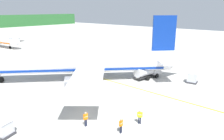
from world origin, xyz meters
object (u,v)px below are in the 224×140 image
Objects in this scene: crew_marshaller at (140,116)px; crew_supervisor at (86,118)px; cargo_container_mid at (192,78)px; crew_loader_left at (97,87)px; crew_loader_right at (121,125)px; cargo_container_near at (3,128)px; airliner_foreground at (79,63)px; service_truck_catering at (148,71)px.

crew_marshaller is 0.97× the size of crew_supervisor.
cargo_container_mid is 17.68m from crew_loader_left.
crew_loader_right is at bearing -177.92° from cargo_container_mid.
cargo_container_near is 1.24× the size of crew_loader_right.
crew_loader_left is at bearing 70.79° from crew_marshaller.
airliner_foreground is 19.70m from crew_loader_right.
crew_loader_right is at bearing 172.20° from crew_marshaller.
airliner_foreground is at bearing 137.31° from service_truck_catering.
crew_loader_right is 0.97× the size of crew_supervisor.
airliner_foreground reaches higher than cargo_container_near.
cargo_container_near is at bearing 164.89° from cargo_container_mid.
service_truck_catering reaches higher than crew_loader_left.
cargo_container_near is 31.25m from cargo_container_mid.
cargo_container_mid reaches higher than crew_loader_right.
cargo_container_mid is at bearing -69.12° from service_truck_catering.
cargo_container_near reaches higher than crew_marshaller.
crew_supervisor is (-8.33, -6.57, 0.10)m from crew_loader_left.
service_truck_catering is at bearing 110.88° from cargo_container_mid.
crew_loader_left is at bearing 5.70° from cargo_container_near.
cargo_container_near is 1.23× the size of crew_marshaller.
cargo_container_near is (-17.58, -8.45, -2.44)m from airliner_foreground.
airliner_foreground is 13.27m from service_truck_catering.
crew_marshaller reaches higher than crew_loader_left.
airliner_foreground is 17.28m from crew_supervisor.
crew_supervisor is at bearing -141.73° from crew_loader_left.
cargo_container_mid is at bearing -15.11° from cargo_container_near.
crew_loader_right is (-21.55, -0.78, 0.10)m from cargo_container_mid.
crew_marshaller is 6.25m from crew_supervisor.
crew_supervisor is at bearing 172.34° from cargo_container_mid.
cargo_container_mid is at bearing 3.66° from crew_marshaller.
cargo_container_near reaches higher than crew_loader_left.
crew_supervisor is (-20.19, -4.59, -0.34)m from service_truck_catering.
crew_loader_right is at bearing -117.29° from airliner_foreground.
cargo_container_mid is 1.21× the size of crew_marshaller.
crew_supervisor is (-10.54, -13.49, -2.33)m from airliner_foreground.
crew_supervisor is (7.04, -5.04, 0.11)m from cargo_container_near.
cargo_container_mid reaches higher than crew_loader_left.
crew_marshaller is (-18.59, -1.19, 0.10)m from cargo_container_mid.
airliner_foreground reaches higher than service_truck_catering.
crew_marshaller is 11.51m from crew_loader_left.
airliner_foreground is 15.50× the size of cargo_container_near.
airliner_foreground is 7.66m from crew_loader_left.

